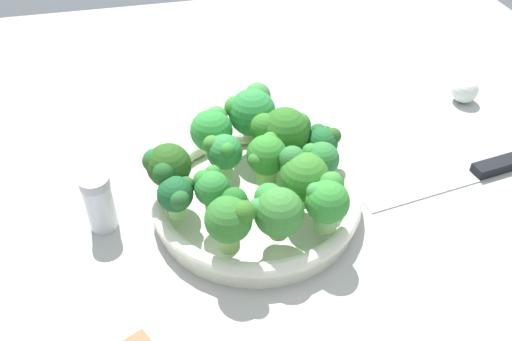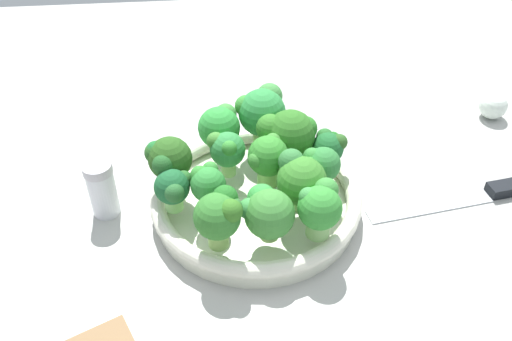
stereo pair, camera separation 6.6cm
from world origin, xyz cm
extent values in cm
cube|color=#A8A9A4|center=(0.00, 0.00, -1.25)|extent=(130.00, 130.00, 2.50)
cylinder|color=silver|center=(-3.01, -3.92, 0.80)|extent=(25.44, 25.44, 1.60)
torus|color=silver|center=(-3.01, -3.92, 2.57)|extent=(26.50, 26.50, 1.95)
cylinder|color=#81B353|center=(-8.04, -12.68, 4.86)|extent=(2.34, 2.34, 2.62)
sphere|color=#327A2D|center=(-8.04, -12.68, 7.86)|extent=(5.18, 5.18, 5.18)
sphere|color=#347222|center=(-6.60, -13.43, 9.25)|extent=(2.58, 2.58, 2.58)
sphere|color=#337132|center=(-6.69, -11.91, 8.14)|extent=(2.97, 2.97, 2.97)
sphere|color=#216A22|center=(-7.06, -11.02, 8.90)|extent=(2.90, 2.90, 2.90)
cylinder|color=#92CA6F|center=(-6.23, -0.59, 4.77)|extent=(1.87, 1.87, 2.43)
sphere|color=#30853F|center=(-6.23, -0.59, 7.44)|extent=(4.48, 4.48, 4.48)
sphere|color=#3E8331|center=(-7.66, 0.08, 8.42)|extent=(2.28, 2.28, 2.28)
sphere|color=#338830|center=(-6.09, -1.87, 8.58)|extent=(1.98, 1.98, 1.98)
cylinder|color=#93DA63|center=(4.97, -4.87, 4.92)|extent=(2.68, 2.68, 2.73)
sphere|color=#2E7B37|center=(4.97, -4.87, 7.65)|extent=(4.22, 4.22, 4.22)
sphere|color=#358737|center=(3.69, -4.28, 8.41)|extent=(2.28, 2.28, 2.28)
sphere|color=#348B30|center=(3.45, -5.18, 8.01)|extent=(2.23, 2.23, 2.23)
cylinder|color=#7AC15B|center=(1.79, 0.61, 4.92)|extent=(1.87, 1.87, 2.74)
sphere|color=#2D6E22|center=(1.79, 0.61, 8.34)|extent=(6.31, 6.31, 6.31)
sphere|color=#327926|center=(-0.70, 1.24, 9.01)|extent=(3.66, 3.66, 3.66)
sphere|color=#2B7624|center=(3.64, 0.83, 8.98)|extent=(3.16, 3.16, 3.16)
cylinder|color=#93C66A|center=(-7.07, 4.22, 4.58)|extent=(1.93, 1.93, 2.06)
sphere|color=green|center=(-7.07, 4.22, 7.43)|extent=(5.58, 5.58, 5.58)
sphere|color=#408E3D|center=(-6.09, 5.74, 8.43)|extent=(2.93, 2.93, 2.93)
sphere|color=#3D8730|center=(-6.30, 5.78, 8.36)|extent=(2.56, 2.56, 2.56)
cylinder|color=#88B35D|center=(-1.22, 6.10, 4.82)|extent=(2.47, 2.47, 2.55)
sphere|color=#2E8B3F|center=(-1.22, 6.10, 8.18)|extent=(6.39, 6.39, 6.39)
sphere|color=#378C33|center=(-3.33, 6.83, 8.86)|extent=(2.97, 2.97, 2.97)
sphere|color=#418C41|center=(0.24, 8.09, 9.42)|extent=(3.56, 3.56, 3.56)
cylinder|color=#7BB160|center=(3.16, -12.19, 4.76)|extent=(2.72, 2.72, 2.42)
sphere|color=#338E33|center=(3.16, -12.19, 7.59)|extent=(4.97, 4.97, 4.97)
sphere|color=#3A8C38|center=(4.12, -10.52, 8.66)|extent=(2.76, 2.76, 2.76)
sphere|color=#3B8F40|center=(1.94, -11.48, 8.72)|extent=(2.10, 2.10, 2.10)
cylinder|color=#A2D56C|center=(-2.33, -12.05, 4.37)|extent=(2.15, 2.15, 1.65)
sphere|color=#3C8535|center=(-2.33, -12.05, 7.03)|extent=(5.65, 5.65, 5.65)
sphere|color=green|center=(-2.98, -10.13, 7.63)|extent=(3.37, 3.37, 3.37)
sphere|color=#398940|center=(-4.54, -11.50, 7.55)|extent=(2.41, 2.41, 2.41)
sphere|color=#408E3C|center=(-2.92, -10.00, 7.92)|extent=(2.65, 2.65, 2.65)
cylinder|color=#9CCC71|center=(-13.24, -2.34, 4.89)|extent=(2.72, 2.72, 2.67)
sphere|color=#29581C|center=(-13.24, -2.34, 7.97)|extent=(5.38, 5.38, 5.38)
sphere|color=#285D22|center=(-14.84, -1.86, 8.58)|extent=(2.85, 2.85, 2.85)
sphere|color=#1E672B|center=(-14.84, -1.81, 8.78)|extent=(2.55, 2.55, 2.55)
sphere|color=#215723|center=(-13.98, -4.42, 8.68)|extent=(2.50, 2.50, 2.50)
cylinder|color=#84B459|center=(-8.83, -7.04, 4.85)|extent=(1.97, 1.97, 2.59)
sphere|color=#2F8536|center=(-8.83, -7.04, 7.49)|extent=(4.16, 4.16, 4.16)
sphere|color=#2F822E|center=(-9.70, -6.14, 8.19)|extent=(2.35, 2.35, 2.35)
sphere|color=#378633|center=(-9.29, -5.91, 8.12)|extent=(1.69, 1.69, 1.69)
sphere|color=#368734|center=(-8.49, -5.39, 8.41)|extent=(1.88, 1.88, 1.88)
cylinder|color=#90D466|center=(-1.43, -2.87, 4.87)|extent=(2.64, 2.64, 2.64)
sphere|color=#33872D|center=(-1.43, -2.87, 7.84)|extent=(5.05, 5.05, 5.05)
sphere|color=#3C8532|center=(-0.71, -1.59, 9.07)|extent=(2.04, 2.04, 2.04)
sphere|color=#398230|center=(-2.93, -3.94, 8.11)|extent=(2.17, 2.17, 2.17)
cylinder|color=#86BA54|center=(6.39, -0.81, 4.54)|extent=(2.39, 2.39, 1.98)
sphere|color=#1D5F2B|center=(6.39, -0.81, 6.86)|extent=(4.09, 4.09, 4.09)
sphere|color=#27652A|center=(6.23, 0.58, 7.65)|extent=(2.21, 2.21, 2.21)
sphere|color=#2B5A22|center=(7.80, -0.81, 7.73)|extent=(2.10, 2.10, 2.10)
sphere|color=#1D641C|center=(7.32, 0.58, 7.35)|extent=(1.73, 1.73, 1.73)
cylinder|color=#88C967|center=(1.94, -7.49, 4.58)|extent=(2.53, 2.53, 2.05)
sphere|color=#38802B|center=(1.94, -7.49, 7.51)|extent=(5.87, 5.87, 5.87)
sphere|color=#36872A|center=(1.05, -6.02, 7.82)|extent=(3.20, 3.20, 3.20)
sphere|color=#337B39|center=(0.92, -5.72, 9.07)|extent=(3.09, 3.09, 3.09)
cylinder|color=#8FD673|center=(-13.04, -6.31, 4.54)|extent=(2.20, 2.20, 1.98)
sphere|color=#1B5A2D|center=(-13.04, -6.31, 6.90)|extent=(4.21, 4.21, 4.21)
sphere|color=#255F26|center=(-11.69, -5.46, 7.16)|extent=(2.18, 2.18, 2.18)
sphere|color=#27612D|center=(-12.69, -7.87, 7.33)|extent=(2.31, 2.31, 2.31)
cube|color=silver|center=(19.40, -5.55, 0.20)|extent=(17.20, 5.09, 0.40)
sphere|color=white|center=(35.96, 13.49, 2.10)|extent=(4.20, 4.20, 4.20)
cylinder|color=silver|center=(-22.01, -2.39, 3.25)|extent=(3.44, 3.44, 6.51)
cylinder|color=#B7B2BB|center=(-22.01, -2.39, 7.11)|extent=(3.61, 3.61, 1.20)
camera|label=1|loc=(-14.46, -53.16, 48.65)|focal=38.19mm
camera|label=2|loc=(-7.97, -54.22, 48.65)|focal=38.19mm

